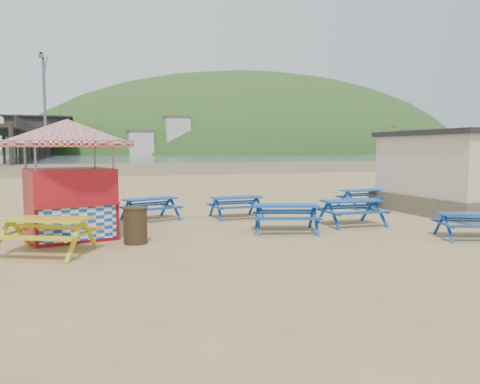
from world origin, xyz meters
name	(u,v)px	position (x,y,z in m)	size (l,w,h in m)	color
ground	(251,229)	(0.00, 0.00, 0.00)	(400.00, 400.00, 0.00)	tan
wet_sand	(115,166)	(0.00, 55.00, 0.00)	(400.00, 400.00, 0.00)	olive
sea	(91,156)	(0.00, 170.00, 0.01)	(400.00, 400.00, 0.00)	#42535E
picnic_table_blue_a	(150,209)	(-2.66, 2.81, 0.38)	(2.19, 1.97, 0.76)	#1448AB
picnic_table_blue_b	(236,207)	(0.32, 2.32, 0.38)	(1.84, 1.50, 0.75)	#1448AB
picnic_table_blue_c	(363,199)	(6.27, 3.34, 0.38)	(1.91, 1.59, 0.75)	#1448AB
picnic_table_blue_d	(286,218)	(0.81, -0.82, 0.40)	(2.32, 2.08, 0.81)	#1448AB
picnic_table_blue_e	(471,226)	(5.15, -3.48, 0.35)	(2.06, 1.88, 0.70)	#1448AB
picnic_table_blue_f	(351,213)	(3.31, -0.44, 0.41)	(1.99, 1.63, 0.81)	#1448AB
picnic_table_yellow	(46,236)	(-5.75, -1.71, 0.43)	(2.55, 2.36, 0.85)	#B2AE0C
ice_cream_kiosk	(68,164)	(-5.24, 0.25, 2.05)	(4.33, 4.33, 3.26)	#A2111C
litter_bin	(135,225)	(-3.63, -1.17, 0.49)	(0.65, 0.65, 0.96)	#392F1A
pier	(40,141)	(-17.99, 178.23, 5.46)	(24.00, 220.00, 39.29)	black
headland_town	(257,171)	(90.00, 229.68, -9.91)	(264.00, 144.00, 108.00)	#2D4C1E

